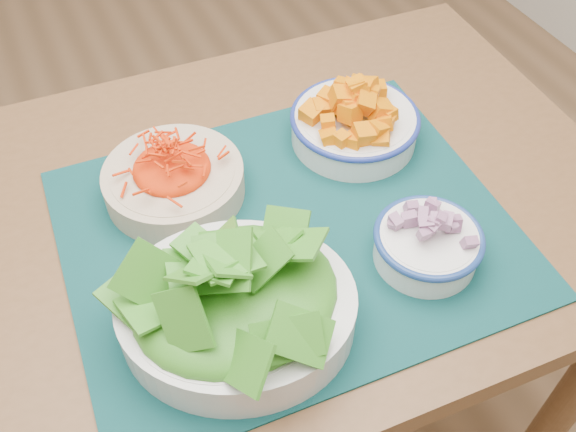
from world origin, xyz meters
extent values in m
plane|color=#9C714B|center=(0.00, 0.00, 0.00)|extent=(4.00, 4.00, 0.00)
cube|color=brown|center=(0.09, -0.20, 0.73)|extent=(1.11, 0.77, 0.04)
cylinder|color=brown|center=(0.56, -0.53, 0.35)|extent=(0.06, 0.06, 0.71)
cylinder|color=brown|center=(0.59, 0.07, 0.35)|extent=(0.06, 0.06, 0.71)
cube|color=#06282A|center=(0.12, -0.27, 0.75)|extent=(0.61, 0.51, 0.00)
cylinder|color=beige|center=(0.01, -0.14, 0.78)|extent=(0.21, 0.21, 0.04)
ellipsoid|color=#FE3B09|center=(0.01, -0.14, 0.81)|extent=(0.17, 0.17, 0.03)
cylinder|color=white|center=(0.29, -0.15, 0.78)|extent=(0.21, 0.21, 0.05)
torus|color=navy|center=(0.29, -0.15, 0.80)|extent=(0.19, 0.19, 0.01)
ellipsoid|color=orange|center=(0.29, -0.15, 0.82)|extent=(0.17, 0.17, 0.04)
ellipsoid|color=#237416|center=(0.00, -0.38, 0.85)|extent=(0.24, 0.21, 0.08)
cylinder|color=white|center=(0.26, -0.39, 0.78)|extent=(0.16, 0.16, 0.05)
torus|color=navy|center=(0.26, -0.39, 0.80)|extent=(0.14, 0.14, 0.01)
ellipsoid|color=#6A184E|center=(0.26, -0.39, 0.81)|extent=(0.12, 0.12, 0.03)
camera|label=1|loc=(-0.12, -0.77, 1.42)|focal=40.00mm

